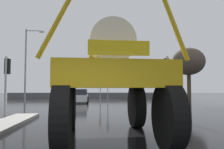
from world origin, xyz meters
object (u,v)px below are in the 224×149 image
object	(u,v)px
sedan_ahead	(80,96)
traffic_signal_near_right	(167,73)
traffic_signal_far_right	(108,79)
bare_tree_right	(189,62)
streetlight_far_left	(27,62)
traffic_signal_near_left	(7,73)
traffic_signal_far_left	(100,82)
oversize_sprayer	(109,80)

from	to	relation	value
sedan_ahead	traffic_signal_near_right	distance (m)	14.69
traffic_signal_far_right	bare_tree_right	distance (m)	11.32
traffic_signal_near_right	streetlight_far_left	world-z (taller)	streetlight_far_left
traffic_signal_near_left	traffic_signal_far_left	bearing A→B (deg)	72.15
traffic_signal_near_right	streetlight_far_left	bearing A→B (deg)	131.06
oversize_sprayer	traffic_signal_far_right	size ratio (longest dim) A/B	1.40
traffic_signal_far_left	streetlight_far_left	xyz separation A→B (m)	(-8.26, -4.46, 2.14)
traffic_signal_far_left	traffic_signal_far_right	distance (m)	1.09
traffic_signal_near_right	bare_tree_right	size ratio (longest dim) A/B	0.61
oversize_sprayer	traffic_signal_far_left	bearing A→B (deg)	-3.56
traffic_signal_far_left	traffic_signal_far_right	bearing A→B (deg)	-0.60
traffic_signal_near_right	traffic_signal_near_left	bearing A→B (deg)	179.99
sedan_ahead	traffic_signal_near_right	xyz separation A→B (m)	(5.64, -13.44, 1.79)
traffic_signal_near_left	bare_tree_right	size ratio (longest dim) A/B	0.59
traffic_signal_far_right	oversize_sprayer	bearing A→B (deg)	-93.67
oversize_sprayer	traffic_signal_far_right	xyz separation A→B (m)	(1.48, 23.00, 1.03)
oversize_sprayer	bare_tree_right	xyz separation A→B (m)	(9.01, 14.66, 2.37)
sedan_ahead	traffic_signal_far_left	size ratio (longest dim) A/B	1.23
traffic_signal_near_left	traffic_signal_far_left	distance (m)	18.53
traffic_signal_far_left	bare_tree_right	size ratio (longest dim) A/B	0.59
traffic_signal_near_right	traffic_signal_far_right	bearing A→B (deg)	97.24
streetlight_far_left	oversize_sprayer	bearing A→B (deg)	-67.29
traffic_signal_near_left	streetlight_far_left	bearing A→B (deg)	101.08
streetlight_far_left	bare_tree_right	bearing A→B (deg)	-13.05
traffic_signal_near_left	streetlight_far_left	size ratio (longest dim) A/B	0.41
traffic_signal_near_right	bare_tree_right	world-z (taller)	bare_tree_right
traffic_signal_near_right	streetlight_far_left	xyz separation A→B (m)	(-11.48, 13.18, 2.05)
traffic_signal_near_left	sedan_ahead	bearing A→B (deg)	76.37
traffic_signal_near_right	traffic_signal_far_left	xyz separation A→B (m)	(-3.22, 17.64, -0.08)
traffic_signal_near_left	streetlight_far_left	xyz separation A→B (m)	(-2.58, 13.18, 2.14)
sedan_ahead	traffic_signal_far_left	bearing A→B (deg)	-29.95
sedan_ahead	oversize_sprayer	bearing A→B (deg)	-174.13
oversize_sprayer	sedan_ahead	distance (m)	18.95
streetlight_far_left	traffic_signal_far_left	bearing A→B (deg)	28.38
oversize_sprayer	streetlight_far_left	distance (m)	20.29
traffic_signal_near_left	bare_tree_right	xyz separation A→B (m)	(14.20, 9.29, 1.82)
oversize_sprayer	traffic_signal_near_right	xyz separation A→B (m)	(3.72, 5.37, 0.63)
traffic_signal_far_right	traffic_signal_near_right	bearing A→B (deg)	-82.76
sedan_ahead	streetlight_far_left	xyz separation A→B (m)	(-5.84, -0.26, 3.84)
oversize_sprayer	traffic_signal_near_left	bearing A→B (deg)	41.65
traffic_signal_far_left	traffic_signal_near_right	bearing A→B (deg)	-79.66
oversize_sprayer	traffic_signal_far_right	bearing A→B (deg)	-5.99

